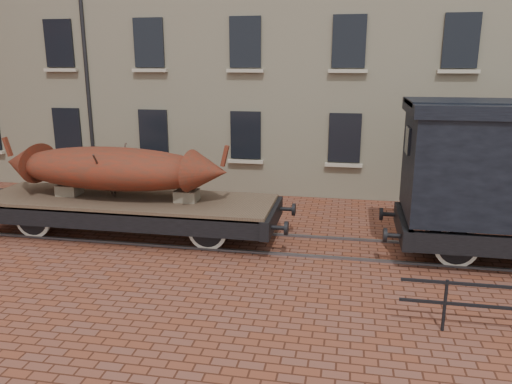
# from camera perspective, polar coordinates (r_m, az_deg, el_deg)

# --- Properties ---
(ground) EXTENTS (90.00, 90.00, 0.00)m
(ground) POSITION_cam_1_polar(r_m,az_deg,el_deg) (13.40, 5.03, -6.18)
(ground) COLOR brown
(warehouse_cream) EXTENTS (40.00, 10.19, 14.00)m
(warehouse_cream) POSITION_cam_1_polar(r_m,az_deg,el_deg) (22.64, 16.28, 19.84)
(warehouse_cream) COLOR beige
(warehouse_cream) RESTS_ON ground
(rail_track) EXTENTS (30.00, 1.52, 0.06)m
(rail_track) POSITION_cam_1_polar(r_m,az_deg,el_deg) (13.39, 5.04, -6.06)
(rail_track) COLOR #59595E
(rail_track) RESTS_ON ground
(flatcar_wagon) EXTENTS (9.23, 2.50, 1.39)m
(flatcar_wagon) POSITION_cam_1_polar(r_m,az_deg,el_deg) (14.38, -14.45, -1.49)
(flatcar_wagon) COLOR brown
(flatcar_wagon) RESTS_ON ground
(iron_boat) EXTENTS (6.72, 2.03, 1.60)m
(iron_boat) POSITION_cam_1_polar(r_m,az_deg,el_deg) (14.31, -16.14, 2.63)
(iron_boat) COLOR maroon
(iron_boat) RESTS_ON flatcar_wagon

